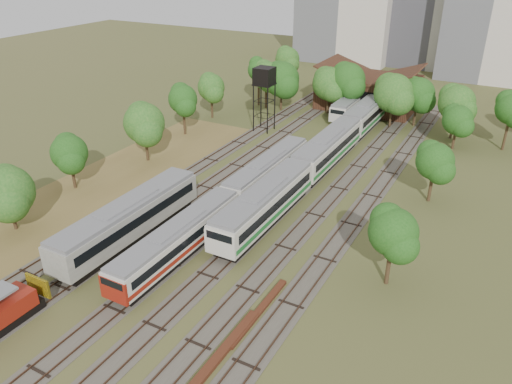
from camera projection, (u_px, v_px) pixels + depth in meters
The scene contains 14 objects.
ground at pixel (167, 289), 41.73m from camera, with size 240.00×240.00×0.00m, color #475123.
dry_grass_patch at pixel (82, 202), 55.72m from camera, with size 14.00×60.00×0.04m, color brown.
tracks at pixel (288, 177), 61.60m from camera, with size 24.60×80.00×0.19m.
railcar_red_set at pixel (229, 201), 52.21m from camera, with size 2.69×34.57×3.32m.
railcar_green_set at pixel (328, 149), 64.39m from camera, with size 3.18×52.08×3.94m.
railcar_rear at pixel (354, 103), 83.71m from camera, with size 2.74×16.08×3.38m.
old_grey_coach at pixel (129, 219), 47.93m from camera, with size 3.20×18.00×3.97m.
water_tower at pixel (264, 78), 73.45m from camera, with size 2.78×2.78×9.66m.
rail_pile_near at pixel (219, 356), 34.79m from camera, with size 0.68×10.21×0.34m, color #592B19.
rail_pile_far at pixel (259, 311), 38.99m from camera, with size 0.55×8.84×0.29m, color #592B19.
maintenance_shed at pixel (368, 91), 86.30m from camera, with size 16.45×11.55×7.58m.
tree_band_left at pixel (160, 115), 67.38m from camera, with size 7.67×75.84×8.14m.
tree_band_far at pixel (374, 89), 78.19m from camera, with size 47.71×9.76×8.64m.
tree_band_right at pixel (435, 161), 54.32m from camera, with size 4.45×39.22×7.09m.
Camera 1 is at (22.73, -25.92, 25.99)m, focal length 35.00 mm.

